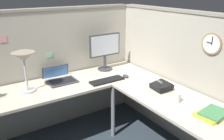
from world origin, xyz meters
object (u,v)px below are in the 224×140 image
at_px(keyboard, 107,80).
at_px(computer_mouse, 126,76).
at_px(office_phone, 162,87).
at_px(book_stack, 213,114).
at_px(laptop, 59,78).
at_px(desk_lamp_dome, 24,60).
at_px(coffee_mug, 177,97).
at_px(wall_clock, 212,44).
at_px(monitor, 105,49).

bearing_deg(keyboard, computer_mouse, -3.64).
distance_m(office_phone, book_stack, 0.66).
distance_m(laptop, book_stack, 1.78).
height_order(desk_lamp_dome, office_phone, desk_lamp_dome).
bearing_deg(keyboard, coffee_mug, -70.84).
bearing_deg(coffee_mug, laptop, 122.33).
height_order(desk_lamp_dome, wall_clock, wall_clock).
distance_m(office_phone, coffee_mug, 0.31).
relative_size(keyboard, coffee_mug, 4.48).
bearing_deg(coffee_mug, desk_lamp_dome, 137.67).
xyz_separation_m(laptop, desk_lamp_dome, (-0.42, -0.13, 0.34)).
height_order(laptop, coffee_mug, laptop).
height_order(computer_mouse, wall_clock, wall_clock).
bearing_deg(book_stack, monitor, 95.55).
bearing_deg(office_phone, monitor, 100.74).
height_order(computer_mouse, coffee_mug, coffee_mug).
height_order(laptop, keyboard, laptop).
xyz_separation_m(computer_mouse, office_phone, (0.11, -0.53, 0.02)).
relative_size(laptop, book_stack, 1.28).
bearing_deg(laptop, office_phone, -47.06).
relative_size(monitor, desk_lamp_dome, 1.12).
height_order(book_stack, wall_clock, wall_clock).
xyz_separation_m(keyboard, computer_mouse, (0.27, -0.02, 0.01)).
distance_m(office_phone, wall_clock, 0.69).
bearing_deg(coffee_mug, wall_clock, -7.25).
height_order(keyboard, book_stack, book_stack).
xyz_separation_m(book_stack, wall_clock, (0.32, 0.32, 0.53)).
relative_size(laptop, office_phone, 1.72).
bearing_deg(keyboard, laptop, 141.59).
relative_size(monitor, computer_mouse, 4.81).
bearing_deg(computer_mouse, office_phone, -78.33).
xyz_separation_m(keyboard, wall_clock, (0.68, -0.89, 0.54)).
distance_m(keyboard, wall_clock, 1.24).
xyz_separation_m(computer_mouse, desk_lamp_dome, (-1.15, 0.25, 0.35)).
distance_m(laptop, keyboard, 0.59).
distance_m(keyboard, computer_mouse, 0.27).
distance_m(keyboard, office_phone, 0.66).
bearing_deg(computer_mouse, monitor, 99.48).
relative_size(monitor, keyboard, 1.16).
xyz_separation_m(monitor, wall_clock, (0.48, -1.27, 0.26)).
bearing_deg(desk_lamp_dome, monitor, 7.49).
distance_m(monitor, office_phone, 0.97).
bearing_deg(keyboard, office_phone, -55.33).
relative_size(computer_mouse, wall_clock, 0.47).
distance_m(keyboard, book_stack, 1.26).
xyz_separation_m(desk_lamp_dome, office_phone, (1.26, -0.78, -0.33)).
height_order(laptop, wall_clock, wall_clock).
height_order(monitor, book_stack, monitor).
bearing_deg(laptop, desk_lamp_dome, -162.43).
bearing_deg(coffee_mug, office_phone, 74.18).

